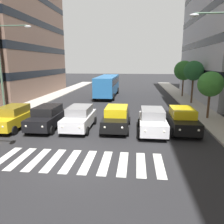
# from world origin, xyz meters

# --- Properties ---
(ground_plane) EXTENTS (180.00, 180.00, 0.00)m
(ground_plane) POSITION_xyz_m (0.00, 0.00, 0.00)
(ground_plane) COLOR #262628
(crosswalk_markings) EXTENTS (8.55, 2.80, 0.01)m
(crosswalk_markings) POSITION_xyz_m (-0.00, 0.00, 0.00)
(crosswalk_markings) COLOR silver
(crosswalk_markings) RESTS_ON ground_plane
(car_0) EXTENTS (2.02, 4.44, 1.72)m
(car_0) POSITION_xyz_m (-6.21, -5.74, 0.89)
(car_0) COLOR black
(car_0) RESTS_ON ground_plane
(car_1) EXTENTS (2.02, 4.44, 1.72)m
(car_1) POSITION_xyz_m (-4.02, -5.22, 0.89)
(car_1) COLOR silver
(car_1) RESTS_ON ground_plane
(car_2) EXTENTS (2.02, 4.44, 1.72)m
(car_2) POSITION_xyz_m (-1.40, -5.77, 0.89)
(car_2) COLOR black
(car_2) RESTS_ON ground_plane
(car_3) EXTENTS (2.02, 4.44, 1.72)m
(car_3) POSITION_xyz_m (1.40, -5.56, 0.89)
(car_3) COLOR silver
(car_3) RESTS_ON ground_plane
(car_4) EXTENTS (2.02, 4.44, 1.72)m
(car_4) POSITION_xyz_m (3.88, -5.44, 0.89)
(car_4) COLOR black
(car_4) RESTS_ON ground_plane
(car_5) EXTENTS (2.02, 4.44, 1.72)m
(car_5) POSITION_xyz_m (6.49, -5.14, 0.89)
(car_5) COLOR gold
(car_5) RESTS_ON ground_plane
(bus_behind_traffic) EXTENTS (2.78, 10.50, 3.00)m
(bus_behind_traffic) POSITION_xyz_m (1.40, -22.13, 1.86)
(bus_behind_traffic) COLOR #286BAD
(bus_behind_traffic) RESTS_ON ground_plane
(street_lamp_right) EXTENTS (3.11, 0.28, 7.88)m
(street_lamp_right) POSITION_xyz_m (8.25, -7.73, 4.93)
(street_lamp_right) COLOR #4C6B56
(street_lamp_right) RESTS_ON sidewalk_right
(street_tree_1) EXTENTS (2.17, 2.17, 4.08)m
(street_tree_1) POSITION_xyz_m (-9.18, -9.59, 3.13)
(street_tree_1) COLOR #513823
(street_tree_1) RESTS_ON sidewalk_left
(street_tree_2) EXTENTS (2.31, 2.31, 5.01)m
(street_tree_2) POSITION_xyz_m (-9.54, -17.15, 3.99)
(street_tree_2) COLOR #513823
(street_tree_2) RESTS_ON sidewalk_left
(street_tree_3) EXTENTS (2.77, 2.77, 5.08)m
(street_tree_3) POSITION_xyz_m (-9.55, -22.73, 3.83)
(street_tree_3) COLOR #513823
(street_tree_3) RESTS_ON sidewalk_left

